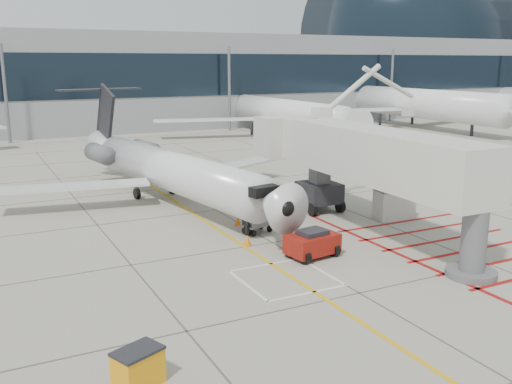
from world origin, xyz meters
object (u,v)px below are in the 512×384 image
regional_jet (187,153)px  pushback_tug (312,243)px  jet_bridge (382,167)px  spill_bin (138,367)px

regional_jet → pushback_tug: regional_jet is taller
jet_bridge → spill_bin: 19.23m
jet_bridge → pushback_tug: jet_bridge is taller
regional_jet → jet_bridge: (7.73, -10.56, 0.17)m
jet_bridge → pushback_tug: size_ratio=7.80×
regional_jet → jet_bridge: size_ratio=1.46×
spill_bin → jet_bridge: bearing=5.8°
jet_bridge → pushback_tug: 6.39m
pushback_tug → spill_bin: size_ratio=1.84×
jet_bridge → spill_bin: jet_bridge is taller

